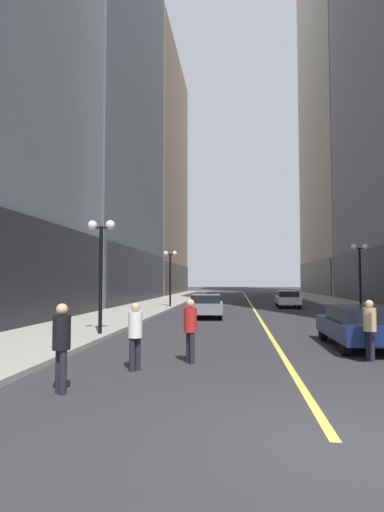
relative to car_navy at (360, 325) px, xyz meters
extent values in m
plane|color=#2D2D30|center=(-2.61, 26.89, -0.72)|extent=(200.00, 200.00, 0.00)
cube|color=#9E9991|center=(-10.86, 26.89, -0.65)|extent=(4.50, 78.00, 0.15)
cube|color=#9E9991|center=(5.64, 26.89, -0.65)|extent=(4.50, 78.00, 0.15)
cube|color=#E5D64C|center=(-2.61, 26.89, -0.72)|extent=(0.16, 70.00, 0.01)
cube|color=#212327|center=(-13.21, 2.89, 1.78)|extent=(0.50, 20.90, 5.00)
cube|color=slate|center=(-19.21, 26.39, 29.09)|extent=(12.19, 24.00, 59.62)
cube|color=#212327|center=(-13.21, 26.39, 1.78)|extent=(0.50, 22.80, 5.00)
cube|color=gray|center=(-20.84, 51.89, 18.72)|extent=(15.46, 26.00, 38.87)
cube|color=#332A23|center=(-13.21, 51.89, 1.61)|extent=(0.50, 24.70, 4.66)
cube|color=#2C2C2E|center=(7.99, 26.39, 1.78)|extent=(0.50, 22.80, 5.00)
cube|color=#B7AD99|center=(13.70, 51.89, 41.79)|extent=(11.63, 26.00, 85.02)
cube|color=#403C35|center=(7.99, 51.89, 1.78)|extent=(0.50, 24.70, 5.00)
cube|color=#141E4C|center=(0.00, 0.06, -0.13)|extent=(1.90, 4.40, 0.55)
cube|color=black|center=(0.00, -0.16, 0.35)|extent=(1.67, 2.46, 0.50)
cylinder|color=black|center=(-0.83, 1.60, -0.40)|extent=(0.22, 0.64, 0.64)
cylinder|color=black|center=(0.82, 1.60, -0.40)|extent=(0.22, 0.64, 0.64)
cylinder|color=black|center=(-0.82, -1.48, -0.40)|extent=(0.22, 0.64, 0.64)
cube|color=slate|center=(-5.65, 10.14, -0.13)|extent=(2.03, 4.16, 0.55)
cube|color=black|center=(-5.66, 10.34, 0.35)|extent=(1.73, 2.35, 0.50)
cylinder|color=black|center=(-4.78, 8.74, -0.40)|extent=(0.25, 0.65, 0.64)
cylinder|color=black|center=(-6.40, 8.68, -0.40)|extent=(0.25, 0.65, 0.64)
cylinder|color=black|center=(-4.89, 11.60, -0.40)|extent=(0.25, 0.65, 0.64)
cylinder|color=black|center=(-6.52, 11.54, -0.40)|extent=(0.25, 0.65, 0.64)
cube|color=silver|center=(0.12, 19.99, -0.13)|extent=(1.76, 4.08, 0.55)
cube|color=black|center=(0.12, 19.79, 0.35)|extent=(1.53, 2.29, 0.50)
cylinder|color=black|center=(-0.59, 21.42, -0.40)|extent=(0.23, 0.64, 0.64)
cylinder|color=black|center=(0.88, 21.40, -0.40)|extent=(0.23, 0.64, 0.64)
cylinder|color=black|center=(-0.63, 18.59, -0.40)|extent=(0.23, 0.64, 0.64)
cylinder|color=black|center=(0.83, 18.56, -0.40)|extent=(0.23, 0.64, 0.64)
cylinder|color=black|center=(-7.30, -6.15, -0.31)|extent=(0.14, 0.14, 0.83)
cylinder|color=black|center=(-7.17, -6.25, -0.31)|extent=(0.14, 0.14, 0.83)
cylinder|color=black|center=(-7.24, -6.20, 0.43)|extent=(0.48, 0.48, 0.65)
sphere|color=tan|center=(-7.24, -6.20, 0.87)|extent=(0.22, 0.22, 0.22)
cylinder|color=black|center=(-5.16, -2.98, -0.32)|extent=(0.14, 0.14, 0.80)
cylinder|color=black|center=(-5.06, -3.11, -0.32)|extent=(0.14, 0.14, 0.80)
cylinder|color=#B21E1E|center=(-5.11, -3.04, 0.40)|extent=(0.48, 0.48, 0.64)
sphere|color=tan|center=(-5.11, -3.04, 0.83)|extent=(0.22, 0.22, 0.22)
cylinder|color=black|center=(-0.39, -2.16, -0.33)|extent=(0.14, 0.14, 0.79)
cylinder|color=black|center=(-0.35, -2.31, -0.33)|extent=(0.14, 0.14, 0.79)
cylinder|color=tan|center=(-0.37, -2.24, 0.38)|extent=(0.41, 0.41, 0.62)
sphere|color=tan|center=(-0.37, -2.24, 0.79)|extent=(0.21, 0.21, 0.21)
cylinder|color=black|center=(-6.27, -4.02, -0.33)|extent=(0.14, 0.14, 0.78)
cylinder|color=black|center=(-6.37, -4.14, -0.33)|extent=(0.14, 0.14, 0.78)
cylinder|color=silver|center=(-6.32, -4.08, 0.37)|extent=(0.48, 0.48, 0.62)
sphere|color=tan|center=(-6.32, -4.08, 0.78)|extent=(0.21, 0.21, 0.21)
cylinder|color=black|center=(-9.01, 1.44, 1.38)|extent=(0.14, 0.14, 4.20)
cylinder|color=black|center=(-9.01, 1.44, 3.43)|extent=(0.80, 0.06, 0.06)
sphere|color=white|center=(-9.36, 1.44, 3.53)|extent=(0.36, 0.36, 0.36)
sphere|color=white|center=(-8.66, 1.44, 3.53)|extent=(0.36, 0.36, 0.36)
cylinder|color=black|center=(-9.01, 18.20, 1.38)|extent=(0.14, 0.14, 4.20)
cylinder|color=black|center=(-9.01, 18.20, 3.43)|extent=(0.80, 0.06, 0.06)
sphere|color=white|center=(-9.36, 18.20, 3.53)|extent=(0.36, 0.36, 0.36)
sphere|color=white|center=(-8.66, 18.20, 3.53)|extent=(0.36, 0.36, 0.36)
cylinder|color=black|center=(3.79, 13.18, 1.38)|extent=(0.14, 0.14, 4.20)
cylinder|color=black|center=(3.79, 13.18, 3.43)|extent=(0.80, 0.06, 0.06)
sphere|color=white|center=(3.44, 13.18, 3.53)|extent=(0.36, 0.36, 0.36)
sphere|color=white|center=(4.14, 13.18, 3.53)|extent=(0.36, 0.36, 0.36)
camera|label=1|loc=(-3.91, -13.95, 1.42)|focal=29.41mm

